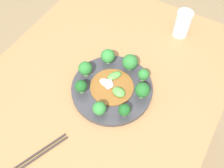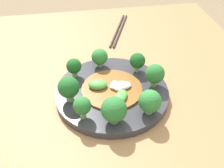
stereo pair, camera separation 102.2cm
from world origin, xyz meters
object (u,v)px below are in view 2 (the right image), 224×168
plate (112,93)px  broccoli_east (114,110)px  broccoli_west (100,57)px  broccoli_south (69,88)px  broccoli_southwest (74,66)px  stirfry_center (112,88)px  broccoli_southeast (82,106)px  broccoli_northeast (150,101)px  broccoli_northwest (137,61)px  chopsticks (119,30)px  broccoli_north (155,74)px

plate → broccoli_east: 0.12m
broccoli_west → broccoli_south: size_ratio=0.83×
broccoli_southwest → stirfry_center: bearing=49.9°
broccoli_southeast → broccoli_northeast: (0.01, 0.15, -0.00)m
broccoli_southeast → broccoli_northeast: size_ratio=0.93×
broccoli_northwest → broccoli_northeast: (0.16, -0.01, 0.00)m
plate → broccoli_southwest: 0.13m
broccoli_southwest → chopsticks: bearing=147.0°
broccoli_west → stirfry_center: bearing=8.4°
broccoli_northwest → broccoli_north: broccoli_north is taller
broccoli_west → broccoli_southwest: 0.08m
plate → broccoli_northwest: bearing=130.5°
broccoli_southwest → broccoli_southeast: bearing=3.6°
broccoli_east → broccoli_southwest: broccoli_east is taller
chopsticks → plate: bearing=-13.7°
plate → broccoli_southeast: bearing=-44.5°
broccoli_southwest → broccoli_northwest: 0.17m
stirfry_center → chopsticks: bearing=166.3°
broccoli_north → broccoli_south: bearing=-84.4°
plate → broccoli_southeast: size_ratio=5.14×
broccoli_southwest → broccoli_south: 0.10m
broccoli_west → broccoli_north: (0.11, 0.13, 0.01)m
broccoli_southeast → chopsticks: (-0.43, 0.17, -0.05)m
broccoli_southwest → broccoli_northeast: bearing=44.3°
broccoli_west → plate: bearing=8.8°
broccoli_north → chopsticks: bearing=-175.5°
broccoli_northwest → broccoli_north: bearing=22.4°
plate → broccoli_northwest: 0.12m
broccoli_southeast → broccoli_southwest: size_ratio=1.05×
broccoli_west → stirfry_center: 0.12m
broccoli_east → broccoli_southwest: 0.20m
broccoli_east → chopsticks: size_ratio=0.28×
broccoli_northeast → broccoli_south: bearing=-112.0°
broccoli_northeast → broccoli_north: 0.10m
stirfry_center → chopsticks: size_ratio=0.67×
broccoli_northwest → stirfry_center: 0.11m
broccoli_southwest → broccoli_east: bearing=23.1°
broccoli_west → broccoli_southwest: size_ratio=1.02×
plate → broccoli_northeast: bearing=38.0°
broccoli_northwest → stirfry_center: broccoli_northwest is taller
broccoli_southeast → broccoli_south: 0.07m
broccoli_northeast → plate: bearing=-142.0°
broccoli_south → broccoli_northeast: bearing=68.0°
broccoli_west → stirfry_center: size_ratio=0.35×
stirfry_center → broccoli_east: bearing=-7.2°
plate → broccoli_north: bearing=91.0°
broccoli_west → broccoli_north: bearing=49.8°
broccoli_west → stirfry_center: (0.11, 0.02, -0.02)m
broccoli_south → broccoli_north: size_ratio=1.05×
broccoli_west → chopsticks: 0.26m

